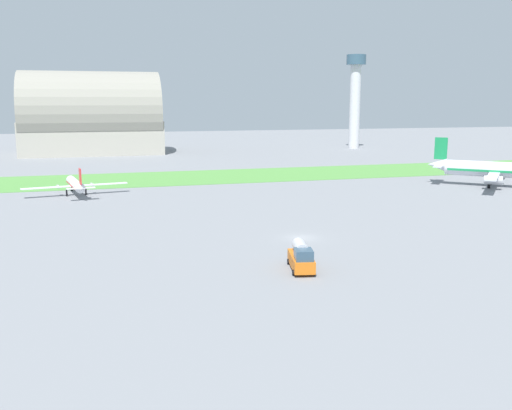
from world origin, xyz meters
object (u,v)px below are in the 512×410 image
object	(u,v)px
fuel_truck_near_gate	(301,257)
control_tower	(355,94)
airplane_parked_jet_far	(496,170)
airplane_taxiing_turboprop	(75,184)

from	to	relation	value
fuel_truck_near_gate	control_tower	size ratio (longest dim) A/B	0.18
airplane_parked_jet_far	control_tower	world-z (taller)	control_tower
airplane_parked_jet_far	control_tower	xyz separation A→B (m)	(15.56, 108.28, 18.58)
airplane_parked_jet_far	control_tower	size ratio (longest dim) A/B	0.67
control_tower	airplane_taxiing_turboprop	bearing A→B (deg)	-139.13
airplane_taxiing_turboprop	fuel_truck_near_gate	size ratio (longest dim) A/B	3.15
fuel_truck_near_gate	control_tower	xyz separation A→B (m)	(81.79, 157.93, 21.00)
airplane_taxiing_turboprop	fuel_truck_near_gate	bearing A→B (deg)	-166.41
airplane_parked_jet_far	control_tower	distance (m)	110.96
airplane_parked_jet_far	airplane_taxiing_turboprop	bearing A→B (deg)	-146.62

